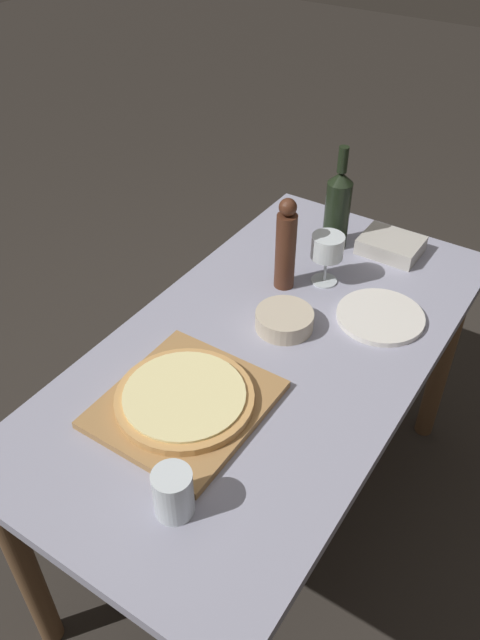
% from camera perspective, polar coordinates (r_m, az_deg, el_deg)
% --- Properties ---
extents(ground_plane, '(12.00, 12.00, 0.00)m').
position_cam_1_polar(ground_plane, '(2.06, 2.20, -17.54)').
color(ground_plane, '#2D2823').
extents(dining_table, '(0.70, 1.36, 0.73)m').
position_cam_1_polar(dining_table, '(1.58, 2.76, -5.24)').
color(dining_table, '#9393A8').
rests_on(dining_table, ground_plane).
extents(cutting_board, '(0.32, 0.35, 0.02)m').
position_cam_1_polar(cutting_board, '(1.36, -5.04, -7.66)').
color(cutting_board, '#A87A47').
rests_on(cutting_board, dining_table).
extents(pizza, '(0.30, 0.30, 0.02)m').
position_cam_1_polar(pizza, '(1.34, -5.09, -7.07)').
color(pizza, tan).
rests_on(pizza, cutting_board).
extents(wine_bottle, '(0.07, 0.07, 0.31)m').
position_cam_1_polar(wine_bottle, '(1.81, 8.91, 10.12)').
color(wine_bottle, black).
rests_on(wine_bottle, dining_table).
extents(pepper_mill, '(0.05, 0.05, 0.26)m').
position_cam_1_polar(pepper_mill, '(1.62, 4.20, 6.77)').
color(pepper_mill, '#4C2819').
rests_on(pepper_mill, dining_table).
extents(wine_glass, '(0.09, 0.09, 0.14)m').
position_cam_1_polar(wine_glass, '(1.66, 7.99, 6.48)').
color(wine_glass, silver).
rests_on(wine_glass, dining_table).
extents(small_bowl, '(0.14, 0.14, 0.05)m').
position_cam_1_polar(small_bowl, '(1.54, 4.08, 0.01)').
color(small_bowl, beige).
rests_on(small_bowl, dining_table).
extents(drinking_tumbler, '(0.07, 0.07, 0.10)m').
position_cam_1_polar(drinking_tumbler, '(1.16, -6.12, -15.44)').
color(drinking_tumbler, silver).
rests_on(drinking_tumbler, dining_table).
extents(dinner_plate, '(0.22, 0.22, 0.01)m').
position_cam_1_polar(dinner_plate, '(1.61, 12.71, 0.32)').
color(dinner_plate, silver).
rests_on(dinner_plate, dining_table).
extents(food_container, '(0.17, 0.13, 0.05)m').
position_cam_1_polar(food_container, '(1.86, 13.62, 6.66)').
color(food_container, '#BCB7AD').
rests_on(food_container, dining_table).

